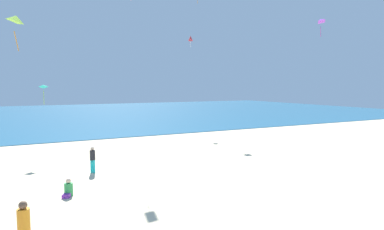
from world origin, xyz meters
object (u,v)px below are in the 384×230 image
object	(u,v)px
person_3	(93,158)
kite_purple	(320,21)
kite_teal	(43,86)
kite_red	(190,38)
person_1	(68,190)
person_4	(24,226)
kite_lime	(16,19)

from	to	relation	value
person_3	kite_purple	world-z (taller)	kite_purple
kite_teal	kite_red	distance (m)	18.54
person_1	kite_purple	size ratio (longest dim) A/B	0.57
person_1	person_3	distance (m)	4.09
kite_teal	kite_purple	bearing A→B (deg)	-20.32
person_3	kite_red	xyz separation A→B (m)	(13.63, 14.51, 9.30)
kite_purple	kite_teal	size ratio (longest dim) A/B	0.96
person_3	kite_purple	bearing A→B (deg)	-42.74
person_1	kite_purple	world-z (taller)	kite_purple
person_4	kite_lime	size ratio (longest dim) A/B	1.23
person_3	kite_lime	world-z (taller)	kite_lime
person_4	kite_teal	bearing A→B (deg)	149.61
person_3	kite_teal	xyz separation A→B (m)	(-2.02, 6.10, 4.03)
person_1	kite_lime	distance (m)	7.48
kite_purple	kite_teal	xyz separation A→B (m)	(-18.73, 6.93, -4.88)
kite_red	person_1	bearing A→B (deg)	-130.36
person_3	kite_teal	bearing A→B (deg)	68.50
kite_teal	kite_lime	distance (m)	11.11
person_1	person_4	world-z (taller)	person_4
kite_red	kite_lime	xyz separation A→B (m)	(-17.21, -19.10, -2.68)
person_4	kite_teal	xyz separation A→B (m)	(1.62, 15.13, 3.90)
person_1	person_4	size ratio (longest dim) A/B	0.46
kite_red	person_3	bearing A→B (deg)	-133.21
person_1	kite_purple	xyz separation A→B (m)	(18.49, 2.80, 9.48)
person_1	kite_red	distance (m)	25.78
person_1	person_3	xyz separation A→B (m)	(1.79, 3.63, 0.57)
person_3	kite_teal	world-z (taller)	kite_teal
person_3	person_4	xyz separation A→B (m)	(-3.65, -9.03, 0.13)
kite_red	kite_lime	size ratio (longest dim) A/B	0.95
person_3	kite_red	world-z (taller)	kite_red
kite_purple	kite_red	xyz separation A→B (m)	(-3.07, 15.35, 0.39)
person_1	kite_red	size ratio (longest dim) A/B	0.59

